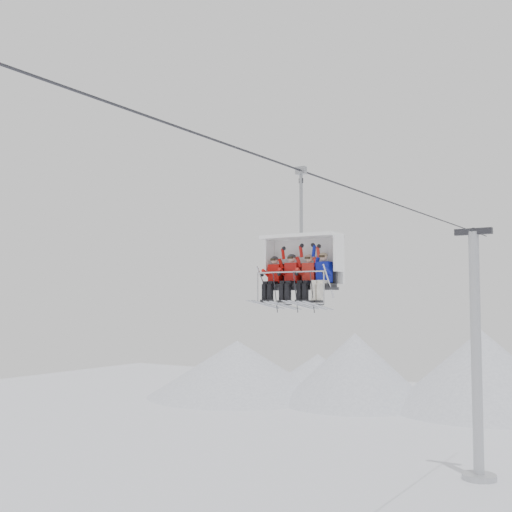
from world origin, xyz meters
The scene contains 7 objects.
lift_tower_right centered at (0.00, 22.00, 5.78)m, with size 2.00×1.80×13.48m.
haul_cable centered at (0.00, 0.00, 13.30)m, with size 0.06×0.06×50.00m, color #2D2D32.
chairlift_carrier centered at (0.00, 2.54, 10.66)m, with size 2.32×1.17×3.98m.
skier_far_left centered at (-0.84, 2.23, 10.18)m, with size 0.38×1.69×1.52m.
skier_center_left centered at (-0.26, 2.23, 10.20)m, with size 0.40×1.69×1.59m.
skier_center_right centered at (0.30, 2.23, 10.18)m, with size 0.38×1.69×1.54m.
skier_far_right centered at (0.76, 2.23, 10.20)m, with size 0.40×1.69×1.59m.
Camera 1 is at (8.86, -13.77, 9.52)m, focal length 45.00 mm.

